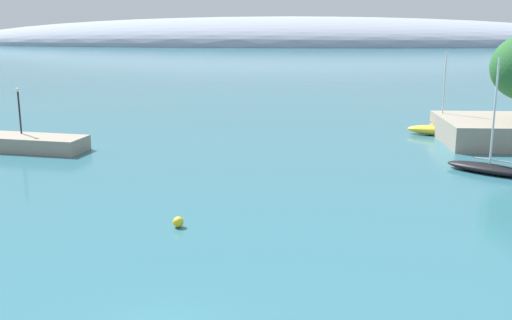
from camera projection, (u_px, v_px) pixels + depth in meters
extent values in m
ellipsoid|color=#8E99AD|center=(289.00, 44.00, 273.47)|extent=(310.01, 68.65, 24.58)
ellipsoid|color=yellow|center=(441.00, 131.00, 63.03)|extent=(7.12, 3.84, 1.04)
cylinder|color=silver|center=(444.00, 89.00, 62.03)|extent=(0.14, 0.14, 7.61)
cube|color=silver|center=(445.00, 122.00, 62.72)|extent=(2.98, 1.07, 0.10)
ellipsoid|color=black|center=(489.00, 169.00, 47.79)|extent=(6.61, 5.66, 0.74)
cylinder|color=silver|center=(494.00, 112.00, 46.75)|extent=(0.16, 0.16, 8.31)
cube|color=silver|center=(494.00, 160.00, 47.44)|extent=(2.50, 1.91, 0.10)
sphere|color=yellow|center=(178.00, 222.00, 35.51)|extent=(0.64, 0.64, 0.64)
cylinder|color=black|center=(20.00, 113.00, 56.46)|extent=(0.16, 0.16, 3.94)
sphere|color=#EAEACC|center=(18.00, 90.00, 55.96)|extent=(0.36, 0.36, 0.36)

